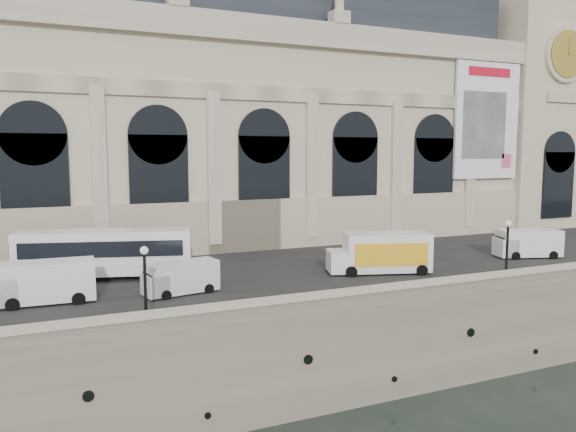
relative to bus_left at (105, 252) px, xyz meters
name	(u,v)px	position (x,y,z in m)	size (l,w,h in m)	color
ground	(444,389)	(19.47, -15.06, -8.09)	(260.00, 260.00, 0.00)	black
quay	(256,255)	(19.47, 19.94, -5.09)	(160.00, 70.00, 6.00)	gray
street	(341,261)	(19.47, -1.06, -2.06)	(160.00, 24.00, 0.06)	#2D2D2D
parapet	(442,289)	(19.47, -14.46, -1.47)	(160.00, 1.40, 1.21)	gray
museum	(216,112)	(13.49, 15.80, 11.64)	(69.00, 18.70, 29.10)	beige
clock_pavilion	(517,91)	(53.47, 12.87, 15.33)	(13.00, 14.72, 36.70)	beige
bus_left	(105,252)	(0.00, 0.00, 0.00)	(12.85, 5.96, 3.72)	white
van_a	(40,283)	(-4.50, -5.44, -0.71)	(6.14, 2.76, 2.69)	white
van_b	(178,278)	(3.91, -6.62, -0.96)	(5.21, 2.75, 2.20)	silver
van_c	(525,244)	(35.51, -6.23, -0.79)	(6.08, 3.77, 2.54)	white
box_truck	(381,253)	(20.02, -6.50, -0.48)	(8.33, 4.82, 3.20)	white
lamp_left	(145,287)	(0.75, -12.78, 0.13)	(0.45, 0.45, 4.46)	black
lamp_right	(507,253)	(26.15, -13.33, 0.24)	(0.48, 0.48, 4.68)	black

